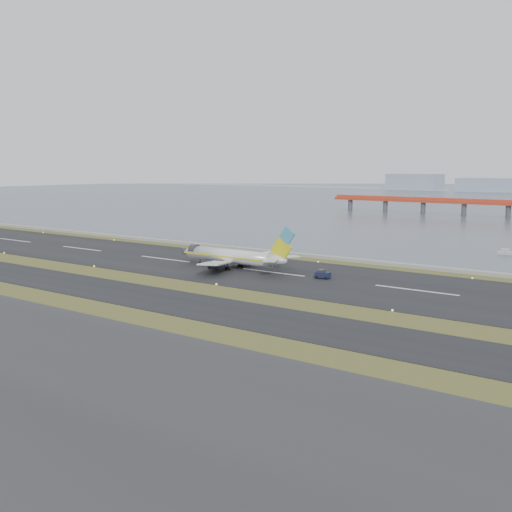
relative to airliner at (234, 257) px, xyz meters
name	(u,v)px	position (x,y,z in m)	size (l,w,h in m)	color
ground	(195,290)	(11.57, -28.16, -3.46)	(1000.00, 1000.00, 0.00)	#3A4C1B
taxiway_strip	(156,299)	(11.57, -40.16, -3.41)	(1000.00, 18.00, 0.10)	black
runway_strip	(273,273)	(11.57, 1.84, -3.41)	(1000.00, 45.00, 0.10)	black
seawall	(331,258)	(11.57, 31.84, -2.96)	(1000.00, 2.50, 1.00)	#969690
airliner	(234,257)	(0.00, 0.00, 0.00)	(38.52, 32.89, 12.80)	silver
pushback_tug	(322,274)	(26.91, 1.82, -2.33)	(3.89, 2.63, 2.32)	#141A37
workboat_near	(510,253)	(50.91, 74.97, -2.86)	(7.90, 2.68, 1.90)	#B7B7BB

